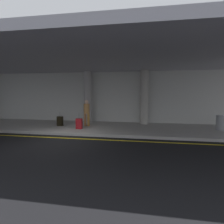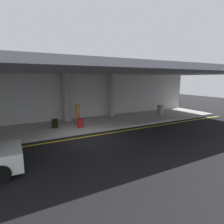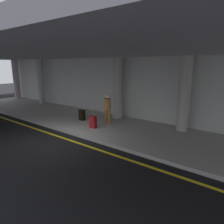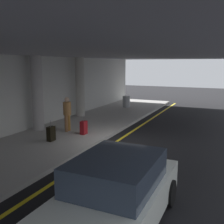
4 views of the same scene
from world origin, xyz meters
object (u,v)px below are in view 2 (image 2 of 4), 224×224
at_px(support_column_right_mid, 112,95).
at_px(trash_bin_steel, 160,109).
at_px(support_column_center, 67,98).
at_px(suitcase_upright_primary, 55,123).
at_px(traveler_with_luggage, 78,111).
at_px(suitcase_upright_secondary, 80,123).

bearing_deg(support_column_right_mid, trash_bin_steel, -17.25).
height_order(support_column_center, suitcase_upright_primary, support_column_center).
distance_m(support_column_center, traveler_with_luggage, 1.74).
xyz_separation_m(support_column_center, suitcase_upright_secondary, (0.21, -2.47, -1.51)).
bearing_deg(trash_bin_steel, suitcase_upright_primary, -177.63).
height_order(support_column_right_mid, suitcase_upright_secondary, support_column_right_mid).
bearing_deg(suitcase_upright_secondary, traveler_with_luggage, 63.61).
bearing_deg(suitcase_upright_primary, suitcase_upright_secondary, -28.33).
height_order(support_column_center, suitcase_upright_secondary, support_column_center).
relative_size(support_column_right_mid, trash_bin_steel, 4.29).
bearing_deg(traveler_with_luggage, support_column_center, 0.12).
bearing_deg(suitcase_upright_secondary, support_column_right_mid, 15.74).
distance_m(traveler_with_luggage, trash_bin_steel, 8.04).
xyz_separation_m(support_column_center, traveler_with_luggage, (0.37, -1.47, -0.86)).
height_order(support_column_right_mid, trash_bin_steel, support_column_right_mid).
bearing_deg(suitcase_upright_secondary, support_column_center, 77.55).
relative_size(suitcase_upright_primary, trash_bin_steel, 1.06).
bearing_deg(suitcase_upright_primary, support_column_center, 49.06).
distance_m(support_column_center, suitcase_upright_primary, 2.68).
relative_size(suitcase_upright_primary, suitcase_upright_secondary, 1.00).
relative_size(support_column_center, traveler_with_luggage, 2.17).
relative_size(support_column_center, suitcase_upright_primary, 4.06).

